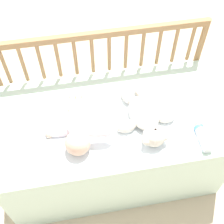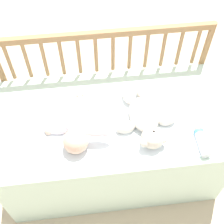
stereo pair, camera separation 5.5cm
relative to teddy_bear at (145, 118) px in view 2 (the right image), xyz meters
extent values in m
plane|color=#C6B293|center=(-0.17, 0.06, -0.59)|extent=(12.00, 12.00, 0.00)
cube|color=silver|center=(-0.17, 0.06, -0.32)|extent=(1.24, 0.66, 0.54)
cylinder|color=#997047|center=(-0.77, 0.41, -0.17)|extent=(0.04, 0.04, 0.83)
cylinder|color=#997047|center=(0.43, 0.41, -0.17)|extent=(0.04, 0.04, 0.83)
cube|color=#997047|center=(-0.17, 0.41, 0.23)|extent=(1.20, 0.03, 0.04)
cylinder|color=#997047|center=(-0.70, 0.41, 0.08)|extent=(0.02, 0.02, 0.26)
cylinder|color=#997047|center=(-0.61, 0.41, 0.08)|extent=(0.02, 0.02, 0.26)
cylinder|color=#997047|center=(-0.51, 0.41, 0.08)|extent=(0.02, 0.02, 0.26)
cylinder|color=#997047|center=(-0.41, 0.41, 0.08)|extent=(0.02, 0.02, 0.26)
cylinder|color=#997047|center=(-0.31, 0.41, 0.08)|extent=(0.02, 0.02, 0.26)
cylinder|color=#997047|center=(-0.22, 0.41, 0.08)|extent=(0.02, 0.02, 0.26)
cylinder|color=#997047|center=(-0.12, 0.41, 0.08)|extent=(0.02, 0.02, 0.26)
cylinder|color=#997047|center=(-0.02, 0.41, 0.08)|extent=(0.02, 0.02, 0.26)
cylinder|color=#997047|center=(0.08, 0.41, 0.08)|extent=(0.02, 0.02, 0.26)
cylinder|color=#997047|center=(0.17, 0.41, 0.08)|extent=(0.02, 0.02, 0.26)
cylinder|color=#997047|center=(0.27, 0.41, 0.08)|extent=(0.02, 0.02, 0.26)
cylinder|color=#997047|center=(0.37, 0.41, 0.08)|extent=(0.02, 0.02, 0.26)
cube|color=white|center=(-0.18, 0.02, -0.04)|extent=(0.85, 0.52, 0.01)
ellipsoid|color=silver|center=(0.00, 0.02, 0.00)|extent=(0.17, 0.24, 0.08)
sphere|color=silver|center=(0.01, -0.13, 0.01)|extent=(0.12, 0.12, 0.12)
sphere|color=tan|center=(0.01, -0.13, 0.04)|extent=(0.05, 0.05, 0.05)
sphere|color=black|center=(0.01, -0.13, 0.06)|extent=(0.02, 0.02, 0.02)
sphere|color=silver|center=(0.06, -0.15, 0.02)|extent=(0.05, 0.05, 0.05)
sphere|color=silver|center=(-0.03, -0.15, 0.02)|extent=(0.05, 0.05, 0.05)
ellipsoid|color=silver|center=(0.11, -0.01, -0.01)|extent=(0.11, 0.08, 0.07)
ellipsoid|color=silver|center=(-0.11, -0.04, -0.01)|extent=(0.11, 0.08, 0.07)
ellipsoid|color=silver|center=(0.02, 0.17, -0.01)|extent=(0.08, 0.12, 0.07)
ellipsoid|color=silver|center=(-0.06, 0.16, -0.01)|extent=(0.08, 0.12, 0.07)
ellipsoid|color=white|center=(-0.35, 0.02, 0.00)|extent=(0.15, 0.19, 0.10)
sphere|color=beige|center=(-0.36, -0.11, 0.02)|extent=(0.13, 0.13, 0.13)
ellipsoid|color=white|center=(-0.25, -0.09, 0.04)|extent=(0.14, 0.06, 0.05)
ellipsoid|color=white|center=(-0.46, -0.01, -0.02)|extent=(0.14, 0.06, 0.05)
sphere|color=beige|center=(-0.21, -0.04, -0.02)|extent=(0.04, 0.04, 0.04)
sphere|color=beige|center=(-0.50, -0.01, -0.02)|extent=(0.04, 0.04, 0.04)
ellipsoid|color=beige|center=(-0.30, 0.14, -0.02)|extent=(0.07, 0.14, 0.05)
ellipsoid|color=beige|center=(-0.37, 0.14, -0.02)|extent=(0.07, 0.14, 0.05)
sphere|color=beige|center=(-0.30, 0.21, -0.02)|extent=(0.04, 0.04, 0.04)
sphere|color=beige|center=(-0.36, 0.21, -0.02)|extent=(0.04, 0.04, 0.04)
cylinder|color=white|center=(0.26, -0.17, -0.02)|extent=(0.05, 0.14, 0.05)
cylinder|color=#4C99D8|center=(0.26, -0.11, -0.02)|extent=(0.05, 0.02, 0.05)
sphere|color=#EAC67F|center=(0.26, -0.09, -0.02)|extent=(0.04, 0.04, 0.04)
camera|label=1|loc=(-0.33, -0.89, 1.33)|focal=50.00mm
camera|label=2|loc=(-0.28, -0.90, 1.33)|focal=50.00mm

